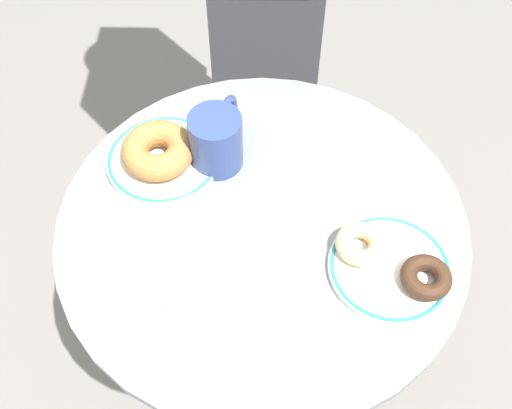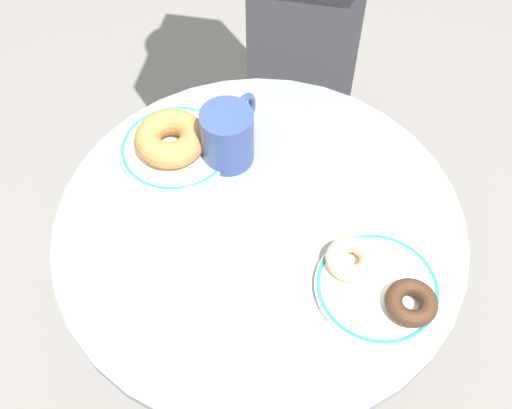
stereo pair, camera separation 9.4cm
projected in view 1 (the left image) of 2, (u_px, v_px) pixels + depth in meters
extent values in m
cube|color=gray|center=(260.00, 388.00, 1.56)|extent=(7.00, 7.00, 0.02)
cylinder|color=gray|center=(262.00, 224.00, 0.94)|extent=(0.63, 0.63, 0.02)
cylinder|color=gray|center=(261.00, 324.00, 1.24)|extent=(0.06, 0.06, 0.71)
cylinder|color=gray|center=(260.00, 385.00, 1.54)|extent=(0.35, 0.35, 0.03)
cylinder|color=white|center=(164.00, 159.00, 1.00)|extent=(0.19, 0.19, 0.01)
torus|color=teal|center=(163.00, 158.00, 1.00)|extent=(0.18, 0.18, 0.01)
cylinder|color=white|center=(389.00, 268.00, 0.88)|extent=(0.18, 0.18, 0.01)
torus|color=teal|center=(390.00, 267.00, 0.88)|extent=(0.17, 0.17, 0.01)
torus|color=#BC7F42|center=(159.00, 149.00, 0.98)|extent=(0.13, 0.13, 0.04)
torus|color=#422819|center=(426.00, 277.00, 0.85)|extent=(0.10, 0.10, 0.02)
torus|color=#E0B789|center=(360.00, 244.00, 0.88)|extent=(0.09, 0.09, 0.02)
cube|color=white|center=(216.00, 286.00, 0.87)|extent=(0.13, 0.13, 0.01)
cylinder|color=#334784|center=(216.00, 141.00, 0.97)|extent=(0.08, 0.08, 0.10)
torus|color=#334784|center=(227.00, 118.00, 0.99)|extent=(0.03, 0.08, 0.07)
cube|color=#3D3D42|center=(265.00, 84.00, 1.53)|extent=(0.38, 0.42, 0.92)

